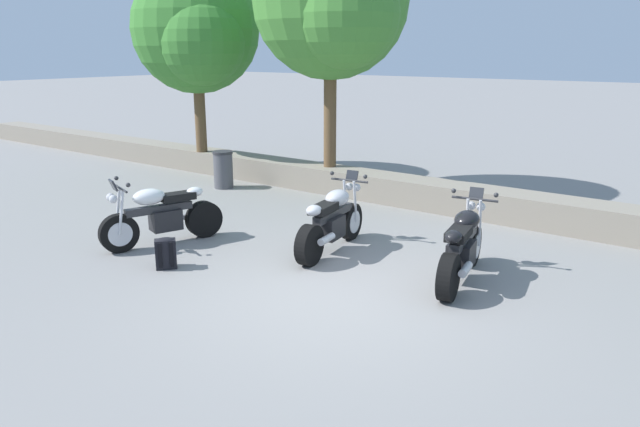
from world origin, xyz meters
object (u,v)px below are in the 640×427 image
object	(u,v)px
motorcycle_white_near_left	(161,216)
leafy_tree_mid_left	(334,3)
motorcycle_silver_centre	(332,221)
rider_backpack	(166,252)
motorcycle_black_far_right	(463,247)
leafy_tree_far_left	(197,32)
trash_bin	(223,169)

from	to	relation	value
motorcycle_white_near_left	leafy_tree_mid_left	xyz separation A→B (m)	(0.07, 4.75, 3.55)
motorcycle_silver_centre	rider_backpack	world-z (taller)	motorcycle_silver_centre
motorcycle_black_far_right	rider_backpack	distance (m)	4.25
leafy_tree_far_left	motorcycle_black_far_right	bearing A→B (deg)	-19.72
motorcycle_black_far_right	motorcycle_white_near_left	bearing A→B (deg)	-162.89
motorcycle_white_near_left	trash_bin	world-z (taller)	motorcycle_white_near_left
rider_backpack	leafy_tree_mid_left	distance (m)	6.69
leafy_tree_mid_left	trash_bin	world-z (taller)	leafy_tree_mid_left
motorcycle_white_near_left	motorcycle_black_far_right	size ratio (longest dim) A/B	0.97
rider_backpack	trash_bin	size ratio (longest dim) A/B	0.55
leafy_tree_far_left	trash_bin	xyz separation A→B (m)	(1.59, -0.86, -3.09)
rider_backpack	leafy_tree_mid_left	bearing A→B (deg)	99.03
motorcycle_black_far_right	trash_bin	bearing A→B (deg)	162.48
leafy_tree_far_left	motorcycle_white_near_left	bearing A→B (deg)	-49.49
leafy_tree_far_left	leafy_tree_mid_left	bearing A→B (deg)	4.63
rider_backpack	trash_bin	distance (m)	5.30
trash_bin	motorcycle_black_far_right	bearing A→B (deg)	-17.52
motorcycle_black_far_right	leafy_tree_far_left	distance (m)	9.44
motorcycle_white_near_left	leafy_tree_far_left	bearing A→B (deg)	130.51
motorcycle_white_near_left	motorcycle_black_far_right	xyz separation A→B (m)	(4.62, 1.42, 0.00)
motorcycle_white_near_left	trash_bin	xyz separation A→B (m)	(-2.20, 3.58, -0.05)
motorcycle_silver_centre	leafy_tree_mid_left	bearing A→B (deg)	125.25
motorcycle_white_near_left	leafy_tree_far_left	world-z (taller)	leafy_tree_far_left
leafy_tree_mid_left	trash_bin	distance (m)	4.42
motorcycle_white_near_left	leafy_tree_mid_left	distance (m)	5.93
rider_backpack	trash_bin	world-z (taller)	trash_bin
rider_backpack	leafy_tree_far_left	size ratio (longest dim) A/B	0.10
motorcycle_black_far_right	leafy_tree_far_left	xyz separation A→B (m)	(-8.41, 3.02, 3.04)
motorcycle_white_near_left	leafy_tree_mid_left	world-z (taller)	leafy_tree_mid_left
motorcycle_white_near_left	trash_bin	bearing A→B (deg)	121.59
leafy_tree_far_left	trash_bin	bearing A→B (deg)	-28.43
motorcycle_white_near_left	trash_bin	distance (m)	4.20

